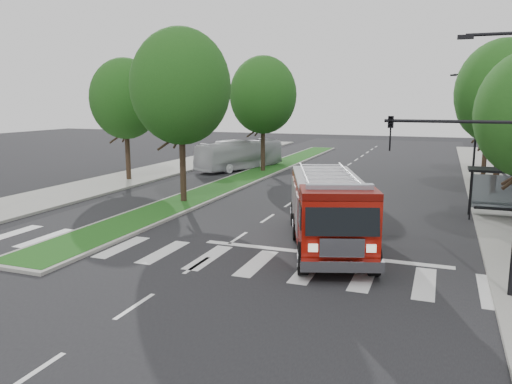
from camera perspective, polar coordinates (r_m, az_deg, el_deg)
ground at (r=22.29m, az=-2.07°, el=-5.29°), size 140.00×140.00×0.00m
sidewalk_left at (r=37.97m, az=-16.65°, el=0.94°), size 5.00×80.00×0.15m
median at (r=40.84m, az=-0.16°, el=2.02°), size 3.00×50.00×0.15m
bus_shelter at (r=28.39m, az=26.23°, el=1.25°), size 3.20×1.60×2.61m
tree_right_mid at (r=33.97m, az=26.41°, el=10.11°), size 5.60×5.60×9.72m
tree_right_far at (r=43.93m, az=25.08°, el=9.18°), size 5.00×5.00×8.73m
tree_median_near at (r=29.50m, az=-8.60°, el=11.81°), size 5.80×5.80×10.16m
tree_median_far at (r=42.29m, az=0.81°, el=11.02°), size 5.60×5.60×9.72m
tree_left_mid at (r=38.83m, az=-14.72°, el=10.26°), size 5.20×5.20×9.16m
streetlight_right_near at (r=16.42m, az=25.24°, el=4.68°), size 4.08×0.22×8.00m
streetlight_right_far at (r=39.89m, az=23.69°, el=7.31°), size 2.11×0.20×8.00m
fire_engine at (r=20.96m, az=8.24°, el=-2.09°), size 5.49×9.58×3.19m
city_bus at (r=44.36m, az=-1.82°, el=4.27°), size 5.27×9.54×2.61m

